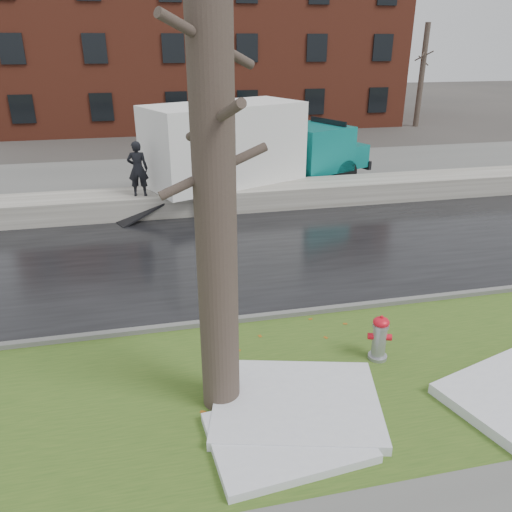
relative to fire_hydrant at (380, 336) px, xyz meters
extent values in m
plane|color=#47423D|center=(-1.56, 0.82, -0.51)|extent=(120.00, 120.00, 0.00)
cube|color=#33511B|center=(-1.56, -0.43, -0.49)|extent=(60.00, 4.50, 0.04)
cube|color=black|center=(-1.56, 5.32, -0.50)|extent=(60.00, 7.00, 0.03)
cube|color=slate|center=(-1.56, 13.82, -0.50)|extent=(60.00, 9.00, 0.03)
cube|color=slate|center=(-1.56, 1.82, -0.44)|extent=(60.00, 0.15, 0.14)
cube|color=beige|center=(-1.56, 9.52, -0.14)|extent=(60.00, 1.60, 0.75)
cube|color=maroon|center=(0.44, 30.82, 4.49)|extent=(26.00, 12.00, 10.00)
cylinder|color=brown|center=(-7.56, 26.82, 2.74)|extent=(0.36, 0.36, 6.50)
cylinder|color=brown|center=(-7.56, 26.82, 3.69)|extent=(0.84, 1.62, 0.73)
cylinder|color=brown|center=(-7.56, 26.82, 4.59)|extent=(1.08, 1.26, 0.66)
cylinder|color=brown|center=(-7.56, 26.82, 3.09)|extent=(1.40, 0.61, 0.63)
cylinder|color=brown|center=(14.44, 24.82, 2.74)|extent=(0.36, 0.36, 6.50)
cylinder|color=brown|center=(14.44, 24.82, 3.69)|extent=(0.84, 1.62, 0.73)
cylinder|color=brown|center=(14.44, 24.82, 4.59)|extent=(1.08, 1.26, 0.66)
cylinder|color=brown|center=(14.44, 24.82, 3.09)|extent=(1.40, 0.61, 0.63)
cylinder|color=#96979D|center=(0.00, -0.01, -0.09)|extent=(0.32, 0.32, 0.76)
ellipsoid|color=red|center=(0.00, -0.01, 0.29)|extent=(0.37, 0.37, 0.18)
cylinder|color=red|center=(0.00, -0.01, 0.39)|extent=(0.07, 0.07, 0.05)
cylinder|color=red|center=(-0.15, 0.05, -0.02)|extent=(0.14, 0.15, 0.12)
cylinder|color=red|center=(0.15, -0.06, -0.02)|extent=(0.14, 0.15, 0.12)
cylinder|color=#96979D|center=(0.05, 0.14, -0.02)|extent=(0.18, 0.15, 0.15)
cylinder|color=brown|center=(-2.98, -0.55, 3.20)|extent=(0.69, 0.69, 7.34)
cylinder|color=brown|center=(-2.98, -0.55, 3.93)|extent=(0.57, 1.79, 0.76)
cylinder|color=brown|center=(-2.98, -0.55, 4.88)|extent=(1.33, 1.12, 0.69)
cylinder|color=brown|center=(-2.98, -0.55, 3.30)|extent=(1.52, 0.37, 0.66)
cube|color=black|center=(0.07, 10.82, 0.14)|extent=(7.77, 4.02, 0.22)
cube|color=silver|center=(-1.13, 10.32, 1.59)|extent=(5.95, 4.40, 2.70)
cube|color=#0D7B77|center=(2.70, 11.92, 0.99)|extent=(3.05, 3.10, 1.70)
cube|color=#0D7B77|center=(4.04, 12.48, 0.59)|extent=(1.96, 2.49, 0.90)
cube|color=black|center=(3.34, 12.19, 1.59)|extent=(0.85, 1.88, 0.90)
cube|color=black|center=(-4.18, 9.04, -0.19)|extent=(2.04, 1.77, 0.67)
cylinder|color=black|center=(3.80, 11.24, 0.04)|extent=(1.13, 0.70, 1.10)
cylinder|color=black|center=(2.98, 13.18, 0.04)|extent=(1.13, 0.70, 1.10)
cylinder|color=black|center=(-0.45, 9.47, 0.04)|extent=(1.13, 0.70, 1.10)
cylinder|color=black|center=(-1.26, 11.40, 0.04)|extent=(1.13, 0.70, 1.10)
cylinder|color=black|center=(-1.93, 8.85, 0.04)|extent=(1.13, 0.70, 1.10)
cylinder|color=black|center=(-2.74, 10.79, 0.04)|extent=(1.13, 0.70, 1.10)
imported|color=black|center=(-4.14, 9.17, 1.13)|extent=(0.70, 0.50, 1.78)
cube|color=silver|center=(-1.84, -0.96, -0.39)|extent=(3.02, 2.58, 0.16)
cube|color=silver|center=(-2.18, -1.64, -0.40)|extent=(2.34, 1.80, 0.14)
camera|label=1|loc=(-3.83, -7.01, 4.88)|focal=35.00mm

